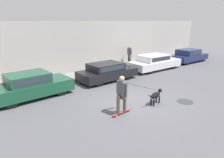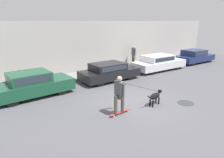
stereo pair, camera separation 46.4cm
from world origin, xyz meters
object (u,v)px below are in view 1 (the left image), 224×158
(parked_car_1, at_px, (107,72))
(parked_car_2, at_px, (155,62))
(parked_car_0, at_px, (31,86))
(dog, at_px, (156,95))
(parked_car_3, at_px, (188,56))
(pedestrian_with_bag, at_px, (129,54))
(skateboarder, at_px, (122,93))
(fire_hydrant, at_px, (166,60))

(parked_car_1, relative_size, parked_car_2, 0.86)
(parked_car_2, bearing_deg, parked_car_1, -177.82)
(parked_car_0, relative_size, dog, 3.42)
(parked_car_0, xyz_separation_m, parked_car_2, (9.77, 0.00, -0.02))
(parked_car_0, bearing_deg, dog, -49.06)
(dog, bearing_deg, parked_car_3, 13.48)
(parked_car_2, distance_m, pedestrian_with_bag, 2.42)
(parked_car_2, height_order, pedestrian_with_bag, pedestrian_with_bag)
(parked_car_3, bearing_deg, parked_car_0, -178.12)
(parked_car_0, xyz_separation_m, skateboarder, (2.32, -4.39, 0.33))
(parked_car_1, relative_size, pedestrian_with_bag, 2.44)
(parked_car_1, bearing_deg, pedestrian_with_bag, 28.88)
(dog, bearing_deg, parked_car_1, 72.02)
(parked_car_1, bearing_deg, parked_car_2, 0.40)
(pedestrian_with_bag, xyz_separation_m, fire_hydrant, (3.18, -1.55, -0.71))
(skateboarder, bearing_deg, dog, -9.22)
(parked_car_1, height_order, fire_hydrant, parked_car_1)
(dog, distance_m, pedestrian_with_bag, 8.46)
(parked_car_0, distance_m, pedestrian_with_bag, 9.45)
(parked_car_1, xyz_separation_m, parked_car_2, (4.85, 0.00, 0.03))
(parked_car_3, relative_size, pedestrian_with_bag, 2.51)
(parked_car_2, distance_m, skateboarder, 8.65)
(parked_car_1, distance_m, parked_car_3, 9.89)
(parked_car_0, bearing_deg, skateboarder, -64.20)
(parked_car_0, height_order, fire_hydrant, parked_car_0)
(parked_car_0, xyz_separation_m, parked_car_3, (14.81, 0.00, -0.04))
(parked_car_2, bearing_deg, parked_car_0, -177.82)
(parked_car_1, bearing_deg, parked_car_0, -179.60)
(parked_car_0, relative_size, parked_car_2, 0.88)
(parked_car_3, distance_m, skateboarder, 13.25)
(parked_car_2, bearing_deg, pedestrian_with_bag, 107.14)
(parked_car_0, bearing_deg, parked_car_3, -2.08)
(parked_car_2, xyz_separation_m, pedestrian_with_bag, (-0.61, 2.30, 0.46))
(parked_car_1, bearing_deg, dog, -97.45)
(parked_car_0, distance_m, parked_car_2, 9.77)
(parked_car_1, bearing_deg, skateboarder, -120.25)
(dog, xyz_separation_m, pedestrian_with_bag, (4.86, 6.90, 0.63))
(parked_car_0, relative_size, skateboarder, 1.42)
(parked_car_2, xyz_separation_m, fire_hydrant, (2.57, 0.75, -0.25))
(parked_car_2, bearing_deg, dog, -137.81)
(parked_car_3, height_order, pedestrian_with_bag, pedestrian_with_bag)
(parked_car_0, height_order, skateboarder, skateboarder)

